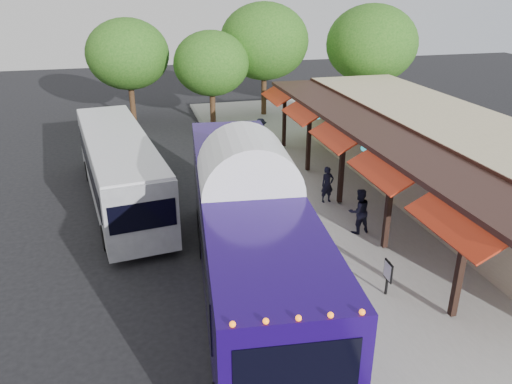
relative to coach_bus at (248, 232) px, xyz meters
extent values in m
plane|color=black|center=(1.45, 1.40, -2.17)|extent=(90.00, 90.00, 0.00)
cube|color=#9E9B93|center=(6.45, 5.40, -2.10)|extent=(10.00, 40.00, 0.15)
cube|color=gray|center=(1.50, 5.40, -2.10)|extent=(0.20, 40.00, 0.16)
cube|color=tan|center=(9.95, 5.40, -0.37)|extent=(5.00, 20.00, 3.60)
cube|color=black|center=(7.43, 5.40, 1.13)|extent=(0.06, 20.00, 0.60)
cube|color=#331E19|center=(6.35, 5.40, 1.23)|extent=(2.60, 20.00, 0.18)
cube|color=black|center=(5.23, -2.60, -0.37)|extent=(0.18, 0.18, 3.16)
cube|color=#9D240E|center=(4.80, -2.60, 0.98)|extent=(1.00, 3.20, 0.57)
cube|color=black|center=(5.23, 1.40, -0.37)|extent=(0.18, 0.18, 3.16)
cube|color=#9D240E|center=(4.80, 1.40, 0.98)|extent=(1.00, 3.20, 0.57)
cube|color=black|center=(5.23, 5.40, -0.37)|extent=(0.18, 0.18, 3.16)
cube|color=#9D240E|center=(4.80, 5.40, 0.98)|extent=(1.00, 3.20, 0.57)
cube|color=black|center=(5.23, 9.40, -0.37)|extent=(0.18, 0.18, 3.16)
cube|color=#9D240E|center=(4.80, 9.40, 0.98)|extent=(1.00, 3.20, 0.57)
cube|color=black|center=(5.23, 13.40, -0.37)|extent=(0.18, 0.18, 3.16)
cube|color=#9D240E|center=(4.80, 13.40, 0.98)|extent=(1.00, 3.20, 0.57)
sphere|color=teal|center=(5.65, -0.60, 0.71)|extent=(0.26, 0.26, 0.26)
sphere|color=teal|center=(5.65, 4.40, 0.71)|extent=(0.26, 0.26, 0.26)
sphere|color=teal|center=(5.65, 9.40, 0.71)|extent=(0.26, 0.26, 0.26)
cube|color=#1B0759|center=(0.00, 0.01, -0.05)|extent=(3.91, 12.78, 3.30)
cube|color=#1B0759|center=(0.00, 0.01, -1.86)|extent=(3.84, 12.65, 0.37)
ellipsoid|color=white|center=(0.00, 0.01, 1.58)|extent=(3.88, 12.53, 0.59)
cube|color=black|center=(0.00, -6.28, 0.50)|extent=(2.18, 0.25, 1.36)
cylinder|color=black|center=(-1.21, 4.04, -1.63)|extent=(0.42, 1.12, 1.09)
cylinder|color=black|center=(1.21, 4.04, -1.63)|extent=(0.42, 1.12, 1.09)
cube|color=gray|center=(-3.65, 8.04, -0.55)|extent=(3.91, 11.38, 2.57)
cube|color=black|center=(-4.88, 8.04, -0.33)|extent=(1.31, 9.40, 0.97)
cube|color=black|center=(-2.43, 8.04, -0.33)|extent=(1.31, 9.40, 0.97)
cube|color=silver|center=(-3.65, 8.04, 0.78)|extent=(3.83, 11.16, 0.10)
cylinder|color=black|center=(-4.77, 4.13, -1.71)|extent=(0.39, 0.96, 0.93)
cylinder|color=black|center=(-2.54, 4.13, -1.71)|extent=(0.39, 0.96, 0.93)
cylinder|color=black|center=(-4.77, 11.38, -1.71)|extent=(0.39, 0.96, 0.93)
cylinder|color=black|center=(-2.54, 11.38, -1.71)|extent=(0.39, 0.96, 0.93)
imported|color=black|center=(4.77, 5.70, -1.24)|extent=(0.61, 0.44, 1.56)
imported|color=black|center=(4.85, 2.78, -1.16)|extent=(0.92, 0.77, 1.73)
imported|color=black|center=(2.92, 11.38, -1.04)|extent=(1.18, 0.57, 1.96)
imported|color=black|center=(3.82, 13.22, -1.13)|extent=(1.30, 0.96, 1.80)
cube|color=black|center=(3.97, -1.15, -1.47)|extent=(0.06, 0.06, 1.11)
cube|color=black|center=(3.97, -1.15, -1.21)|extent=(0.06, 0.51, 0.61)
cube|color=white|center=(3.94, -1.15, -1.21)|extent=(0.03, 0.42, 0.50)
cylinder|color=#382314|center=(2.19, 19.29, -0.80)|extent=(0.36, 0.36, 2.75)
ellipsoid|color=#194D13|center=(2.19, 19.29, 1.90)|extent=(4.76, 4.76, 4.04)
cylinder|color=#382314|center=(6.12, 21.10, -0.44)|extent=(0.36, 0.36, 3.46)
ellipsoid|color=#194D13|center=(6.12, 21.10, 2.94)|extent=(5.97, 5.97, 5.08)
cylinder|color=#382314|center=(12.63, 18.36, -0.46)|extent=(0.36, 0.36, 3.43)
ellipsoid|color=#194D13|center=(12.63, 18.36, 2.89)|extent=(5.92, 5.92, 5.03)
cylinder|color=#382314|center=(-2.85, 21.44, -0.64)|extent=(0.36, 0.36, 3.06)
ellipsoid|color=#194D13|center=(-2.85, 21.44, 2.35)|extent=(5.29, 5.29, 4.50)
camera|label=1|loc=(-2.90, -12.42, 6.66)|focal=35.00mm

